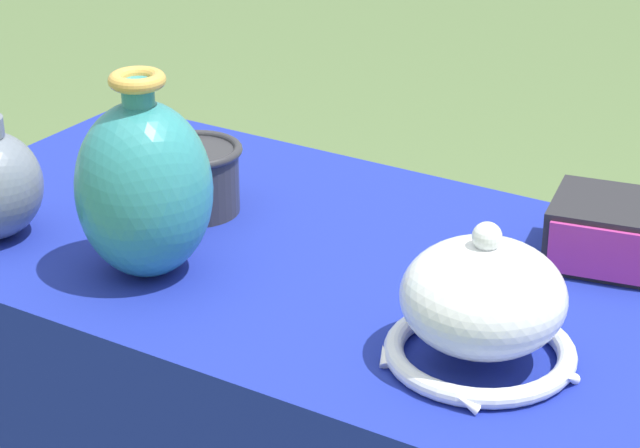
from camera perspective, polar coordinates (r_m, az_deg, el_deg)
The scene contains 5 objects.
display_table at distance 1.62m, azimuth -0.49°, elevation -4.66°, with size 1.16×0.62×0.77m.
vase_tall_bulbous at distance 1.51m, azimuth -8.05°, elevation 1.67°, with size 0.17×0.17×0.26m.
vase_dome_bell at distance 1.34m, azimuth 7.44°, elevation -3.80°, with size 0.22×0.22×0.17m.
mosaic_tile_box at distance 1.60m, azimuth 13.03°, elevation -0.35°, with size 0.16×0.16×0.08m.
cup_wide_charcoal at distance 1.70m, azimuth -5.72°, elevation 2.19°, with size 0.13×0.13×0.10m.
Camera 1 is at (0.75, -1.21, 1.48)m, focal length 70.00 mm.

